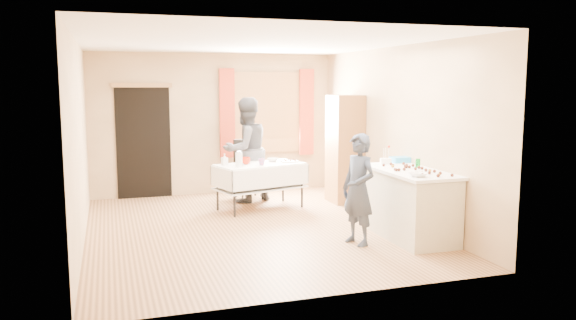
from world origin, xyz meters
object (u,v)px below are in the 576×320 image
object	(u,v)px
party_table	(260,182)
woman	(246,150)
counter	(409,204)
chair	(249,181)
girl	(358,189)
cabinet	(345,149)

from	to	relation	value
party_table	woman	bearing A→B (deg)	81.09
counter	chair	world-z (taller)	chair
chair	woman	distance (m)	0.66
party_table	woman	distance (m)	0.80
chair	girl	xyz separation A→B (m)	(0.63, -3.28, 0.40)
chair	woman	size ratio (longest dim) A/B	0.58
cabinet	woman	bearing A→B (deg)	161.76
chair	party_table	bearing A→B (deg)	-97.29
girl	chair	bearing A→B (deg)	172.44
counter	girl	world-z (taller)	girl
party_table	girl	distance (m)	2.47
chair	woman	world-z (taller)	woman
party_table	woman	xyz separation A→B (m)	(-0.08, 0.65, 0.46)
cabinet	woman	xyz separation A→B (m)	(-1.63, 0.54, -0.02)
counter	chair	distance (m)	3.48
counter	party_table	distance (m)	2.69
cabinet	party_table	world-z (taller)	cabinet
cabinet	party_table	bearing A→B (deg)	-175.96
cabinet	party_table	distance (m)	1.62
cabinet	woman	world-z (taller)	cabinet
cabinet	chair	distance (m)	1.82
chair	girl	distance (m)	3.36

